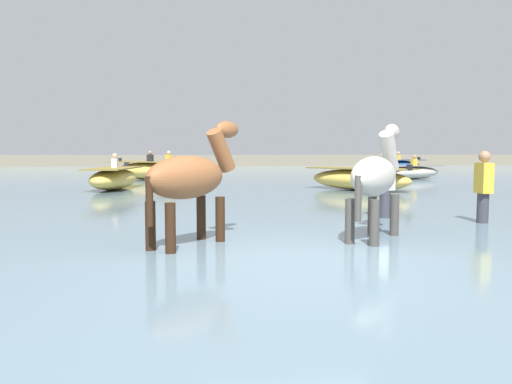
{
  "coord_description": "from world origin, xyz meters",
  "views": [
    {
      "loc": [
        -1.24,
        -5.84,
        1.63
      ],
      "look_at": [
        -0.01,
        3.8,
        0.85
      ],
      "focal_mm": 36.0,
      "sensor_mm": 36.0,
      "label": 1
    }
  ],
  "objects_px": {
    "boat_distant_west": "(114,178)",
    "boat_mid_outer": "(396,166)",
    "horse_lead_chestnut": "(190,181)",
    "boat_far_inshore": "(149,170)",
    "boat_far_offshore": "(359,179)",
    "person_wading_mid": "(385,191)",
    "boat_near_port": "(412,172)",
    "person_spectator_far": "(483,194)",
    "horse_trailing_pinto": "(376,180)"
  },
  "relations": [
    {
      "from": "boat_mid_outer",
      "to": "boat_far_offshore",
      "type": "distance_m",
      "value": 13.78
    },
    {
      "from": "horse_lead_chestnut",
      "to": "boat_far_offshore",
      "type": "height_order",
      "value": "horse_lead_chestnut"
    },
    {
      "from": "boat_distant_west",
      "to": "boat_near_port",
      "type": "relative_size",
      "value": 1.09
    },
    {
      "from": "boat_distant_west",
      "to": "person_spectator_far",
      "type": "bearing_deg",
      "value": -49.64
    },
    {
      "from": "boat_far_inshore",
      "to": "person_wading_mid",
      "type": "xyz_separation_m",
      "value": [
        5.51,
        -13.88,
        0.11
      ]
    },
    {
      "from": "boat_far_inshore",
      "to": "boat_mid_outer",
      "type": "bearing_deg",
      "value": 20.51
    },
    {
      "from": "boat_near_port",
      "to": "horse_trailing_pinto",
      "type": "bearing_deg",
      "value": -115.9
    },
    {
      "from": "boat_distant_west",
      "to": "horse_trailing_pinto",
      "type": "bearing_deg",
      "value": -63.43
    },
    {
      "from": "horse_lead_chestnut",
      "to": "boat_distant_west",
      "type": "relative_size",
      "value": 0.57
    },
    {
      "from": "horse_trailing_pinto",
      "to": "boat_near_port",
      "type": "height_order",
      "value": "horse_trailing_pinto"
    },
    {
      "from": "boat_far_offshore",
      "to": "person_spectator_far",
      "type": "distance_m",
      "value": 7.64
    },
    {
      "from": "boat_distant_west",
      "to": "boat_mid_outer",
      "type": "xyz_separation_m",
      "value": [
        14.35,
        10.81,
        0.02
      ]
    },
    {
      "from": "horse_lead_chestnut",
      "to": "person_spectator_far",
      "type": "bearing_deg",
      "value": 16.18
    },
    {
      "from": "boat_near_port",
      "to": "boat_distant_west",
      "type": "bearing_deg",
      "value": -159.14
    },
    {
      "from": "boat_near_port",
      "to": "boat_far_offshore",
      "type": "height_order",
      "value": "boat_near_port"
    },
    {
      "from": "boat_distant_west",
      "to": "boat_near_port",
      "type": "xyz_separation_m",
      "value": [
        12.58,
        4.79,
        -0.05
      ]
    },
    {
      "from": "horse_trailing_pinto",
      "to": "boat_mid_outer",
      "type": "distance_m",
      "value": 23.1
    },
    {
      "from": "boat_mid_outer",
      "to": "person_wading_mid",
      "type": "distance_m",
      "value": 20.64
    },
    {
      "from": "boat_near_port",
      "to": "person_wading_mid",
      "type": "xyz_separation_m",
      "value": [
        -6.35,
        -12.96,
        0.21
      ]
    },
    {
      "from": "person_spectator_far",
      "to": "boat_mid_outer",
      "type": "bearing_deg",
      "value": 71.48
    },
    {
      "from": "boat_mid_outer",
      "to": "person_spectator_far",
      "type": "bearing_deg",
      "value": -108.52
    },
    {
      "from": "horse_lead_chestnut",
      "to": "boat_far_inshore",
      "type": "distance_m",
      "value": 16.37
    },
    {
      "from": "horse_trailing_pinto",
      "to": "boat_mid_outer",
      "type": "height_order",
      "value": "horse_trailing_pinto"
    },
    {
      "from": "boat_mid_outer",
      "to": "boat_far_inshore",
      "type": "bearing_deg",
      "value": -159.49
    },
    {
      "from": "boat_near_port",
      "to": "boat_far_offshore",
      "type": "xyz_separation_m",
      "value": [
        -4.58,
        -6.21,
        0.05
      ]
    },
    {
      "from": "horse_lead_chestnut",
      "to": "boat_far_inshore",
      "type": "height_order",
      "value": "horse_lead_chestnut"
    },
    {
      "from": "horse_lead_chestnut",
      "to": "person_wading_mid",
      "type": "xyz_separation_m",
      "value": [
        3.69,
        2.38,
        -0.36
      ]
    },
    {
      "from": "boat_mid_outer",
      "to": "horse_lead_chestnut",
      "type": "bearing_deg",
      "value": -118.95
    },
    {
      "from": "boat_mid_outer",
      "to": "boat_far_inshore",
      "type": "xyz_separation_m",
      "value": [
        -13.64,
        -5.1,
        0.02
      ]
    },
    {
      "from": "horse_lead_chestnut",
      "to": "boat_far_offshore",
      "type": "bearing_deg",
      "value": 59.09
    },
    {
      "from": "boat_distant_west",
      "to": "boat_near_port",
      "type": "bearing_deg",
      "value": 20.86
    },
    {
      "from": "horse_lead_chestnut",
      "to": "boat_near_port",
      "type": "xyz_separation_m",
      "value": [
        10.04,
        15.35,
        -0.56
      ]
    },
    {
      "from": "horse_lead_chestnut",
      "to": "person_wading_mid",
      "type": "distance_m",
      "value": 4.41
    },
    {
      "from": "boat_near_port",
      "to": "boat_far_inshore",
      "type": "distance_m",
      "value": 11.9
    },
    {
      "from": "person_wading_mid",
      "to": "boat_mid_outer",
      "type": "bearing_deg",
      "value": 66.82
    },
    {
      "from": "horse_lead_chestnut",
      "to": "boat_far_inshore",
      "type": "xyz_separation_m",
      "value": [
        -1.82,
        16.26,
        -0.47
      ]
    },
    {
      "from": "person_spectator_far",
      "to": "boat_distant_west",
      "type": "bearing_deg",
      "value": 130.36
    },
    {
      "from": "boat_far_offshore",
      "to": "person_wading_mid",
      "type": "relative_size",
      "value": 2.29
    },
    {
      "from": "boat_near_port",
      "to": "person_spectator_far",
      "type": "bearing_deg",
      "value": -109.41
    },
    {
      "from": "boat_far_offshore",
      "to": "person_wading_mid",
      "type": "distance_m",
      "value": 6.98
    },
    {
      "from": "boat_far_offshore",
      "to": "person_wading_mid",
      "type": "bearing_deg",
      "value": -104.75
    },
    {
      "from": "horse_lead_chestnut",
      "to": "person_wading_mid",
      "type": "height_order",
      "value": "horse_lead_chestnut"
    },
    {
      "from": "person_wading_mid",
      "to": "person_spectator_far",
      "type": "height_order",
      "value": "same"
    },
    {
      "from": "boat_mid_outer",
      "to": "horse_trailing_pinto",
      "type": "bearing_deg",
      "value": -113.34
    },
    {
      "from": "horse_lead_chestnut",
      "to": "person_wading_mid",
      "type": "relative_size",
      "value": 1.27
    },
    {
      "from": "horse_lead_chestnut",
      "to": "boat_near_port",
      "type": "distance_m",
      "value": 18.35
    },
    {
      "from": "person_wading_mid",
      "to": "person_spectator_far",
      "type": "relative_size",
      "value": 1.0
    },
    {
      "from": "horse_trailing_pinto",
      "to": "boat_near_port",
      "type": "distance_m",
      "value": 16.9
    },
    {
      "from": "horse_trailing_pinto",
      "to": "boat_distant_west",
      "type": "bearing_deg",
      "value": 116.57
    },
    {
      "from": "boat_mid_outer",
      "to": "boat_near_port",
      "type": "height_order",
      "value": "boat_mid_outer"
    }
  ]
}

